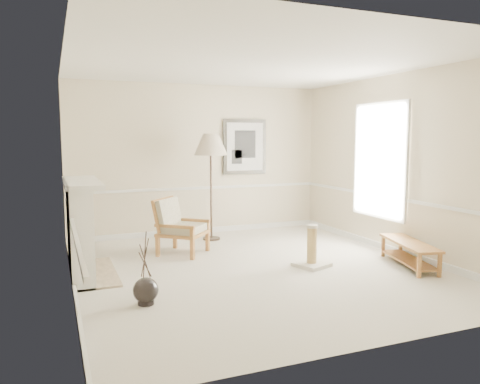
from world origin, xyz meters
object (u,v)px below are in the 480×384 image
object	(u,v)px
floor_vase	(146,291)
scratching_post	(312,253)
bench	(409,250)
armchair	(177,224)
floor_lamp	(211,148)

from	to	relation	value
floor_vase	scratching_post	xyz separation A→B (m)	(2.55, 0.67, 0.04)
floor_vase	bench	size ratio (longest dim) A/B	0.64
floor_vase	armchair	xyz separation A→B (m)	(0.93, 2.18, 0.33)
bench	scratching_post	size ratio (longest dim) A/B	2.14
floor_vase	armchair	distance (m)	2.39
floor_vase	armchair	bearing A→B (deg)	67.00
floor_vase	bench	distance (m)	3.90
floor_lamp	armchair	bearing A→B (deg)	-137.16
floor_lamp	scratching_post	world-z (taller)	floor_lamp
floor_vase	floor_lamp	world-z (taller)	floor_lamp
armchair	bench	size ratio (longest dim) A/B	0.75
armchair	bench	world-z (taller)	armchair
floor_vase	scratching_post	size ratio (longest dim) A/B	1.36
floor_vase	bench	world-z (taller)	floor_vase
armchair	scratching_post	bearing A→B (deg)	-91.93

